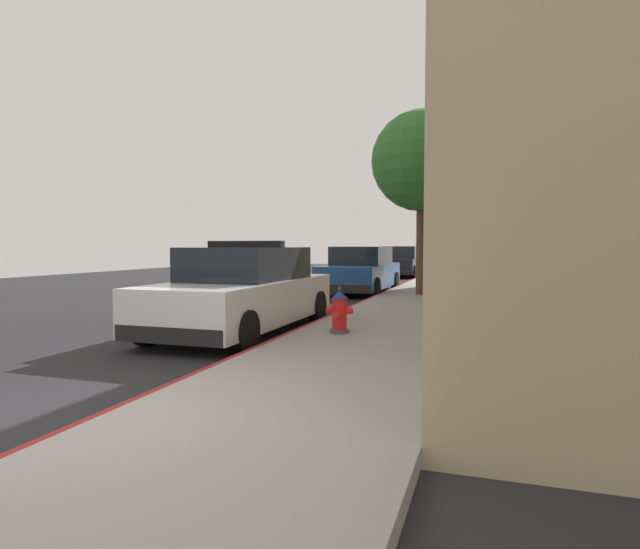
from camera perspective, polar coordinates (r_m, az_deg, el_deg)
name	(u,v)px	position (r m, az deg, el deg)	size (l,w,h in m)	color
ground_plane	(211,303)	(15.67, -11.75, -3.11)	(29.91, 60.00, 0.20)	#232326
sidewalk_pavement	(418,304)	(13.70, 10.59, -3.22)	(2.65, 60.00, 0.16)	gray
curb_painted_edge	(366,303)	(13.94, 5.01, -3.07)	(0.08, 60.00, 0.16)	maroon
storefront_building	(619,184)	(13.73, 29.74, 8.57)	(6.54, 19.66, 5.95)	tan
police_cruiser	(245,292)	(9.77, -8.22, -1.85)	(1.94, 4.84, 1.68)	white
parked_car_silver_ahead	(361,271)	(17.76, 4.49, 0.40)	(1.94, 4.84, 1.56)	navy
parked_car_dark_far	(402,262)	(27.63, 8.88, 1.35)	(1.94, 4.84, 1.56)	black
fire_hydrant	(339,312)	(8.58, 2.12, -4.06)	(0.44, 0.40, 0.76)	#4C4C51
street_tree	(422,161)	(15.76, 11.03, 11.98)	(2.92, 2.92, 5.34)	brown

